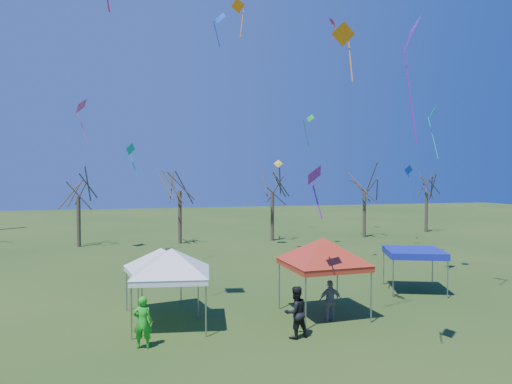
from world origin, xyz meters
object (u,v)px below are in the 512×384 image
person_grey (330,301)px  person_green (143,322)px  tree_1 (78,178)px  tent_white_west (161,253)px  tree_4 (365,175)px  person_dark (296,312)px  tree_5 (427,178)px  tent_red (323,243)px  tree_2 (180,172)px  tent_blue (414,253)px  tree_3 (272,175)px  tent_white_mid (171,254)px

person_grey → person_green: size_ratio=0.93×
tree_1 → tent_white_west: (5.72, -20.89, -3.12)m
tree_1 → tree_4: tree_4 is taller
tree_1 → person_dark: bearing=-67.6°
tree_5 → person_dark: tree_5 is taller
tent_red → person_grey: tent_red is taller
tree_1 → tree_2: size_ratio=0.92×
person_green → tree_2: bearing=-88.1°
tree_5 → person_grey: (-22.11, -25.00, -4.89)m
tent_white_west → person_dark: tent_white_west is taller
tent_blue → person_green: tent_blue is taller
tree_3 → tent_red: size_ratio=1.81×
tree_5 → tent_red: size_ratio=1.71×
tent_white_west → tent_blue: bearing=3.1°
tree_2 → person_grey: (3.97, -23.31, -5.45)m
tree_2 → person_green: tree_2 is taller
tree_1 → person_grey: tree_1 is taller
tree_3 → tree_4: tree_3 is taller
tree_5 → tent_white_west: 36.53m
tree_4 → tree_5: 8.62m
tent_blue → person_dark: (-8.17, -4.85, -1.04)m
tent_blue → tent_white_mid: bearing=-169.1°
tree_4 → tent_red: 26.25m
tent_white_mid → tree_1: bearing=105.0°
tent_white_mid → person_grey: size_ratio=2.39×
person_dark → person_grey: person_dark is taller
tree_1 → tree_2: tree_2 is taller
tree_5 → tent_white_west: bearing=-142.2°
tent_white_mid → person_dark: tent_white_mid is taller
tree_3 → person_green: (-11.90, -24.04, -5.17)m
person_dark → person_green: person_dark is taller
tent_white_west → person_dark: (4.62, -4.15, -1.72)m
tree_2 → tent_red: tree_2 is taller
tree_5 → person_green: bearing=-138.6°
person_green → tent_red: bearing=-156.2°
person_grey → tent_white_mid: bearing=-4.7°
tent_red → tent_white_west: bearing=163.8°
tent_white_west → person_dark: size_ratio=1.93×
tree_5 → tent_blue: size_ratio=2.10×
tree_3 → tree_4: bearing=-0.3°
tent_white_west → person_green: size_ratio=2.03×
tree_1 → tent_red: (12.37, -22.81, -2.68)m
tree_3 → tree_5: size_ratio=1.06×
tent_red → person_dark: (-2.03, -2.23, -2.16)m
tree_2 → person_green: (-3.50, -24.37, -5.39)m
tree_5 → tent_blue: bearing=-126.5°
tree_1 → person_dark: 27.52m
tree_2 → person_green: 25.20m
tree_4 → person_grey: 27.24m
tree_1 → tree_4: 26.13m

